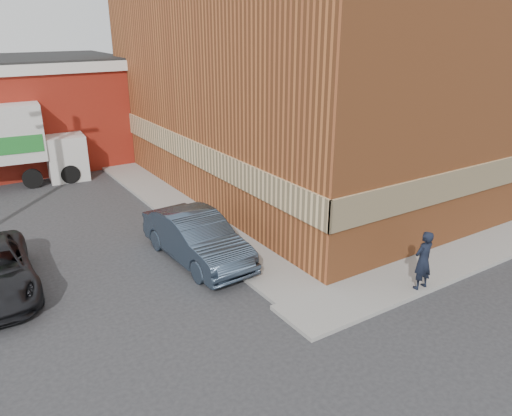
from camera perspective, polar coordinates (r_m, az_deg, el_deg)
ground at (r=14.15m, az=3.32°, el=-10.91°), size 90.00×90.00×0.00m
brick_building at (r=24.54m, az=7.41°, el=14.16°), size 14.25×18.25×9.36m
sidewalk_south at (r=18.62m, az=24.14°, el=-4.48°), size 16.00×1.80×0.12m
sidewalk_west at (r=21.53m, az=-9.55°, el=0.44°), size 1.80×18.00×0.12m
man at (r=15.03m, az=18.56°, el=-5.68°), size 0.65×0.43×1.77m
sedan at (r=16.30m, az=-6.78°, el=-3.40°), size 1.95×4.90×1.59m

